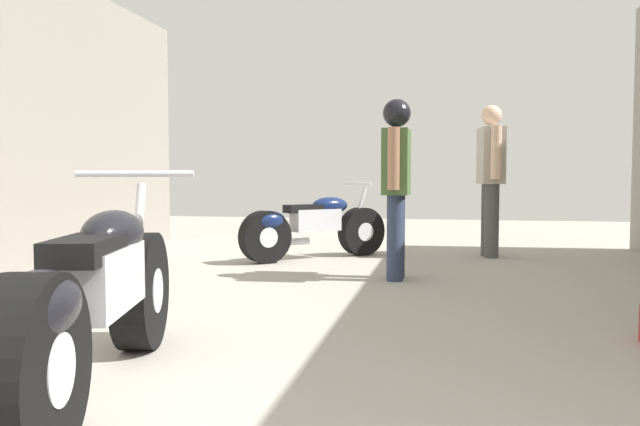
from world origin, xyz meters
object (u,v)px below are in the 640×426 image
(motorcycle_black_naked, at_px, (312,227))
(mechanic_in_blue, at_px, (491,171))
(mechanic_with_helmet, at_px, (396,172))
(motorcycle_maroon_cruiser, at_px, (96,301))

(motorcycle_black_naked, xyz_separation_m, mechanic_in_blue, (1.96, 0.62, 0.62))
(motorcycle_black_naked, bearing_deg, mechanic_with_helmet, -50.24)
(motorcycle_maroon_cruiser, relative_size, mechanic_with_helmet, 1.27)
(motorcycle_black_naked, xyz_separation_m, mechanic_with_helmet, (1.02, -1.22, 0.61))
(motorcycle_black_naked, height_order, mechanic_with_helmet, mechanic_with_helmet)
(motorcycle_maroon_cruiser, height_order, mechanic_in_blue, mechanic_in_blue)
(motorcycle_black_naked, height_order, mechanic_in_blue, mechanic_in_blue)
(mechanic_in_blue, distance_m, mechanic_with_helmet, 2.07)
(mechanic_in_blue, bearing_deg, motorcycle_maroon_cruiser, -110.66)
(motorcycle_black_naked, distance_m, mechanic_in_blue, 2.15)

